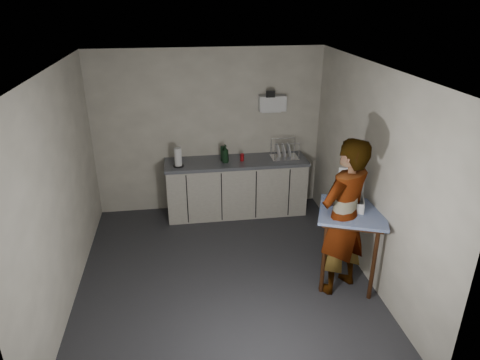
{
  "coord_description": "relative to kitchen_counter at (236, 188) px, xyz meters",
  "views": [
    {
      "loc": [
        -0.45,
        -4.51,
        3.33
      ],
      "look_at": [
        0.28,
        0.45,
        1.13
      ],
      "focal_mm": 32.0,
      "sensor_mm": 36.0,
      "label": 1
    }
  ],
  "objects": [
    {
      "name": "ground",
      "position": [
        -0.4,
        -1.7,
        -0.43
      ],
      "size": [
        4.0,
        4.0,
        0.0
      ],
      "primitive_type": "plane",
      "color": "#2D2C32",
      "rests_on": "ground"
    },
    {
      "name": "wall_back",
      "position": [
        -0.4,
        0.29,
        0.87
      ],
      "size": [
        3.6,
        0.02,
        2.6
      ],
      "primitive_type": "cube",
      "color": "#B0AA9A",
      "rests_on": "ground"
    },
    {
      "name": "wall_right",
      "position": [
        1.39,
        -1.7,
        0.87
      ],
      "size": [
        0.02,
        4.0,
        2.6
      ],
      "primitive_type": "cube",
      "color": "#B0AA9A",
      "rests_on": "ground"
    },
    {
      "name": "wall_left",
      "position": [
        -2.19,
        -1.7,
        0.87
      ],
      "size": [
        0.02,
        4.0,
        2.6
      ],
      "primitive_type": "cube",
      "color": "#B0AA9A",
      "rests_on": "ground"
    },
    {
      "name": "ceiling",
      "position": [
        -0.4,
        -1.7,
        2.17
      ],
      "size": [
        3.6,
        4.0,
        0.01
      ],
      "primitive_type": "cube",
      "color": "silver",
      "rests_on": "wall_back"
    },
    {
      "name": "kitchen_counter",
      "position": [
        0.0,
        0.0,
        0.0
      ],
      "size": [
        2.24,
        0.62,
        0.91
      ],
      "color": "black",
      "rests_on": "ground"
    },
    {
      "name": "wall_shelf",
      "position": [
        0.6,
        0.22,
        1.32
      ],
      "size": [
        0.42,
        0.18,
        0.37
      ],
      "color": "white",
      "rests_on": "ground"
    },
    {
      "name": "side_table",
      "position": [
        1.1,
        -2.02,
        0.43
      ],
      "size": [
        0.99,
        0.99,
        0.99
      ],
      "rotation": [
        0.0,
        0.0,
        -0.37
      ],
      "color": "#3B1F0D",
      "rests_on": "ground"
    },
    {
      "name": "standing_man",
      "position": [
        0.95,
        -2.12,
        0.53
      ],
      "size": [
        0.84,
        0.75,
        1.92
      ],
      "primitive_type": "imported",
      "rotation": [
        0.0,
        0.0,
        3.65
      ],
      "color": "#B2A593",
      "rests_on": "ground"
    },
    {
      "name": "soap_bottle",
      "position": [
        -0.18,
        -0.06,
        0.63
      ],
      "size": [
        0.13,
        0.13,
        0.29
      ],
      "primitive_type": "imported",
      "rotation": [
        0.0,
        0.0,
        0.22
      ],
      "color": "black",
      "rests_on": "kitchen_counter"
    },
    {
      "name": "soda_can",
      "position": [
        0.09,
        -0.02,
        0.54
      ],
      "size": [
        0.06,
        0.06,
        0.11
      ],
      "primitive_type": "cylinder",
      "color": "red",
      "rests_on": "kitchen_counter"
    },
    {
      "name": "dark_bottle",
      "position": [
        -0.21,
        0.03,
        0.6
      ],
      "size": [
        0.07,
        0.07,
        0.24
      ],
      "primitive_type": "cylinder",
      "color": "black",
      "rests_on": "kitchen_counter"
    },
    {
      "name": "paper_towel",
      "position": [
        -0.9,
        -0.11,
        0.62
      ],
      "size": [
        0.16,
        0.16,
        0.29
      ],
      "color": "black",
      "rests_on": "kitchen_counter"
    },
    {
      "name": "dish_rack",
      "position": [
        0.76,
        -0.01,
        0.55
      ],
      "size": [
        0.43,
        0.32,
        0.3
      ],
      "color": "white",
      "rests_on": "kitchen_counter"
    },
    {
      "name": "bakery_box",
      "position": [
        1.1,
        -1.91,
        0.66
      ],
      "size": [
        0.4,
        0.41,
        0.44
      ],
      "rotation": [
        0.0,
        0.0,
        -0.33
      ],
      "color": "white",
      "rests_on": "side_table"
    }
  ]
}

